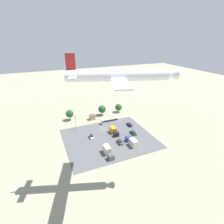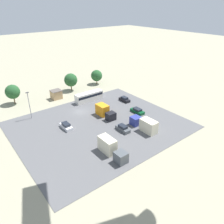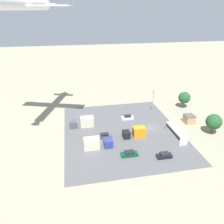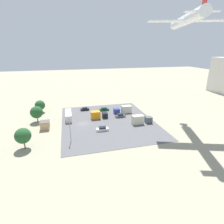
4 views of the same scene
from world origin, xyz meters
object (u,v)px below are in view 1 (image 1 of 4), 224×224
at_px(parked_truck_2, 114,131).
at_px(parked_truck_1, 108,152).
at_px(parked_truck_0, 132,142).
at_px(parked_car_3, 129,125).
at_px(shed_building, 92,117).
at_px(bus, 109,120).
at_px(parked_car_1, 120,142).
at_px(parked_car_2, 91,137).
at_px(parked_car_0, 133,133).
at_px(airplane, 122,75).

bearing_deg(parked_truck_2, parked_truck_1, 57.96).
bearing_deg(parked_truck_0, parked_car_3, 65.14).
xyz_separation_m(shed_building, bus, (-8.05, 8.86, 0.16)).
height_order(bus, parked_truck_0, parked_truck_0).
bearing_deg(parked_car_1, parked_truck_0, 147.50).
distance_m(parked_car_2, parked_car_3, 24.70).
bearing_deg(shed_building, parked_car_0, 119.67).
bearing_deg(parked_car_0, parked_car_3, 73.81).
xyz_separation_m(parked_car_1, parked_car_3, (-13.08, -14.35, -0.03)).
bearing_deg(parked_car_2, airplane, -87.20).
height_order(bus, parked_car_0, bus).
bearing_deg(parked_car_1, parked_car_2, -42.64).
bearing_deg(parked_car_0, parked_truck_0, -123.06).
distance_m(shed_building, parked_car_2, 21.89).
distance_m(parked_truck_2, airplane, 48.59).
distance_m(shed_building, parked_truck_1, 37.39).
relative_size(bus, parked_truck_0, 1.19).
bearing_deg(bus, parked_car_0, 21.49).
xyz_separation_m(parked_car_3, airplane, (22.89, 34.60, 37.48)).
xyz_separation_m(shed_building, airplane, (5.49, 51.39, 36.67)).
bearing_deg(airplane, parked_truck_0, 157.80).
height_order(bus, parked_car_3, bus).
relative_size(parked_car_2, parked_truck_0, 0.54).
height_order(parked_truck_2, airplane, airplane).
bearing_deg(airplane, parked_car_2, -158.55).
bearing_deg(parked_truck_1, parked_car_2, -80.87).
xyz_separation_m(parked_car_1, parked_car_2, (11.31, -10.41, -0.02)).
relative_size(parked_truck_1, parked_truck_2, 1.16).
relative_size(parked_car_0, parked_truck_2, 0.65).
distance_m(parked_truck_0, parked_truck_2, 13.43).
xyz_separation_m(parked_car_1, parked_truck_2, (-1.16, -9.72, 0.82)).
xyz_separation_m(parked_truck_0, airplane, (14.77, 17.09, 36.58)).
height_order(parked_truck_0, airplane, airplane).
relative_size(parked_car_2, parked_truck_1, 0.54).
bearing_deg(parked_car_1, parked_truck_2, -96.83).
bearing_deg(bus, parked_truck_2, -11.52).
height_order(shed_building, bus, bus).
distance_m(bus, parked_car_2, 19.18).
bearing_deg(parked_car_3, parked_car_2, 9.16).
xyz_separation_m(shed_building, parked_truck_2, (-5.48, 21.42, 0.03)).
bearing_deg(parked_truck_2, parked_car_3, -158.76).
xyz_separation_m(parked_truck_1, airplane, (1.14, 14.25, 36.50)).
bearing_deg(airplane, parked_truck_2, 178.54).
bearing_deg(parked_car_2, shed_building, 71.37).
distance_m(parked_car_2, airplane, 48.45).
bearing_deg(parked_truck_1, shed_building, -96.68).
bearing_deg(bus, parked_car_2, -51.71).
height_order(parked_car_2, parked_truck_2, parked_truck_2).
xyz_separation_m(parked_car_3, parked_truck_1, (21.75, 20.35, 0.98)).
height_order(parked_car_1, parked_car_3, parked_car_1).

